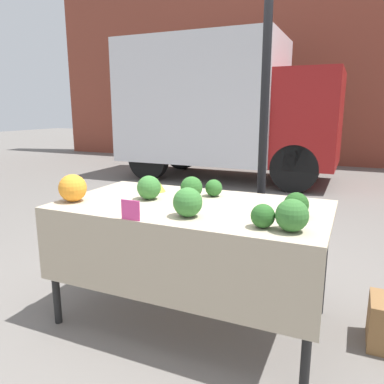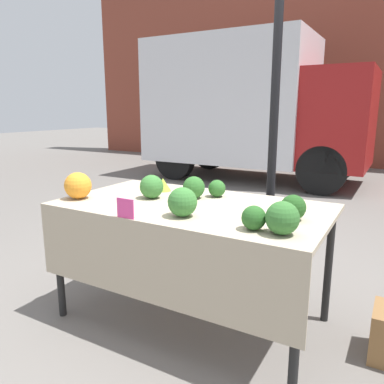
# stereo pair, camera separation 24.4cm
# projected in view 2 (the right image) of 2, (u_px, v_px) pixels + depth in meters

# --- Properties ---
(ground_plane) EXTENTS (40.00, 40.00, 0.00)m
(ground_plane) POSITION_uv_depth(u_px,v_px,m) (192.00, 317.00, 2.64)
(ground_plane) COLOR slate
(building_facade) EXTENTS (16.00, 0.60, 6.97)m
(building_facade) POSITION_uv_depth(u_px,v_px,m) (364.00, 21.00, 8.96)
(building_facade) COLOR brown
(building_facade) RESTS_ON ground_plane
(tent_pole) EXTENTS (0.07, 0.07, 2.33)m
(tent_pole) POSITION_uv_depth(u_px,v_px,m) (273.00, 143.00, 2.99)
(tent_pole) COLOR black
(tent_pole) RESTS_ON ground_plane
(parked_truck) EXTENTS (4.31, 1.98, 2.80)m
(parked_truck) POSITION_uv_depth(u_px,v_px,m) (249.00, 106.00, 7.56)
(parked_truck) COLOR silver
(parked_truck) RESTS_ON ground_plane
(market_table) EXTENTS (1.75, 0.97, 0.83)m
(market_table) POSITION_uv_depth(u_px,v_px,m) (187.00, 221.00, 2.42)
(market_table) COLOR tan
(market_table) RESTS_ON ground_plane
(orange_cauliflower) EXTENTS (0.18, 0.18, 0.18)m
(orange_cauliflower) POSITION_uv_depth(u_px,v_px,m) (78.00, 186.00, 2.58)
(orange_cauliflower) COLOR orange
(orange_cauliflower) RESTS_ON market_table
(romanesco_head) EXTENTS (0.12, 0.12, 0.10)m
(romanesco_head) POSITION_uv_depth(u_px,v_px,m) (163.00, 185.00, 2.84)
(romanesco_head) COLOR #93B238
(romanesco_head) RESTS_ON market_table
(broccoli_head_0) EXTENTS (0.16, 0.16, 0.16)m
(broccoli_head_0) POSITION_uv_depth(u_px,v_px,m) (152.00, 187.00, 2.60)
(broccoli_head_0) COLOR #387533
(broccoli_head_0) RESTS_ON market_table
(broccoli_head_1) EXTENTS (0.15, 0.15, 0.15)m
(broccoli_head_1) POSITION_uv_depth(u_px,v_px,m) (194.00, 187.00, 2.60)
(broccoli_head_1) COLOR #2D6628
(broccoli_head_1) RESTS_ON market_table
(broccoli_head_2) EXTENTS (0.12, 0.12, 0.12)m
(broccoli_head_2) POSITION_uv_depth(u_px,v_px,m) (217.00, 188.00, 2.64)
(broccoli_head_2) COLOR #2D6628
(broccoli_head_2) RESTS_ON market_table
(broccoli_head_3) EXTENTS (0.13, 0.13, 0.13)m
(broccoli_head_3) POSITION_uv_depth(u_px,v_px,m) (254.00, 218.00, 1.92)
(broccoli_head_3) COLOR #285B23
(broccoli_head_3) RESTS_ON market_table
(broccoli_head_4) EXTENTS (0.14, 0.14, 0.14)m
(broccoli_head_4) POSITION_uv_depth(u_px,v_px,m) (293.00, 207.00, 2.09)
(broccoli_head_4) COLOR #23511E
(broccoli_head_4) RESTS_ON market_table
(broccoli_head_5) EXTENTS (0.17, 0.17, 0.17)m
(broccoli_head_5) POSITION_uv_depth(u_px,v_px,m) (182.00, 202.00, 2.15)
(broccoli_head_5) COLOR #387533
(broccoli_head_5) RESTS_ON market_table
(broccoli_head_6) EXTENTS (0.17, 0.17, 0.17)m
(broccoli_head_6) POSITION_uv_depth(u_px,v_px,m) (282.00, 218.00, 1.84)
(broccoli_head_6) COLOR #336B2D
(broccoli_head_6) RESTS_ON market_table
(price_sign) EXTENTS (0.12, 0.01, 0.12)m
(price_sign) POSITION_uv_depth(u_px,v_px,m) (125.00, 208.00, 2.13)
(price_sign) COLOR #EF4793
(price_sign) RESTS_ON market_table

